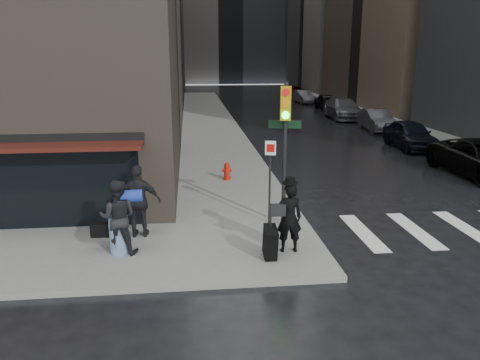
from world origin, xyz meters
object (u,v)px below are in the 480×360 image
object	(u,v)px
parked_car_4	(328,102)
parked_car_5	(303,97)
parked_car_1	(410,134)
parked_car_2	(377,120)
man_jeans	(118,217)
man_greycoat	(139,201)
traffic_light	(284,135)
parked_car_6	(296,92)
fire_hydrant	(227,172)
man_overcoat	(285,222)
parked_car_3	(343,108)

from	to	relation	value
parked_car_4	parked_car_5	xyz separation A→B (m)	(-0.84, 6.28, -0.05)
parked_car_4	parked_car_5	world-z (taller)	parked_car_4
parked_car_1	parked_car_2	xyz separation A→B (m)	(0.62, 6.28, -0.06)
parked_car_5	man_jeans	bearing A→B (deg)	-114.79
man_greycoat	traffic_light	world-z (taller)	traffic_light
man_jeans	parked_car_2	bearing A→B (deg)	-123.19
parked_car_1	parked_car_6	distance (m)	31.41
parked_car_1	parked_car_6	world-z (taller)	parked_car_1
fire_hydrant	parked_car_1	bearing A→B (deg)	29.96
man_overcoat	parked_car_1	xyz separation A→B (m)	(9.84, 13.60, -0.21)
parked_car_4	parked_car_5	distance (m)	6.34
traffic_light	parked_car_4	world-z (taller)	traffic_light
parked_car_2	parked_car_5	bearing A→B (deg)	95.82
man_overcoat	man_greycoat	bearing A→B (deg)	-21.89
man_jeans	traffic_light	bearing A→B (deg)	-156.67
man_jeans	parked_car_4	xyz separation A→B (m)	(14.96, 31.99, -0.38)
parked_car_4	man_greycoat	bearing A→B (deg)	-117.53
man_overcoat	parked_car_4	bearing A→B (deg)	-107.89
parked_car_1	fire_hydrant	bearing A→B (deg)	-147.24
parked_car_1	parked_car_2	world-z (taller)	parked_car_1
man_greycoat	parked_car_2	xyz separation A→B (m)	(14.24, 18.32, -0.45)
man_overcoat	parked_car_3	bearing A→B (deg)	-110.70
man_jeans	man_greycoat	distance (m)	1.19
man_jeans	parked_car_2	size ratio (longest dim) A/B	0.44
fire_hydrant	parked_car_3	bearing A→B (deg)	59.58
parked_car_4	man_jeans	bearing A→B (deg)	-117.38
parked_car_2	parked_car_4	bearing A→B (deg)	92.80
parked_car_2	parked_car_1	bearing A→B (deg)	-91.42
parked_car_2	traffic_light	bearing A→B (deg)	-115.42
fire_hydrant	parked_car_3	world-z (taller)	parked_car_3
fire_hydrant	parked_car_4	size ratio (longest dim) A/B	0.16
parked_car_3	parked_car_6	bearing A→B (deg)	90.45
parked_car_1	parked_car_2	bearing A→B (deg)	87.20
parked_car_4	traffic_light	bearing A→B (deg)	-111.27
fire_hydrant	parked_car_6	bearing A→B (deg)	73.16
man_overcoat	man_greycoat	xyz separation A→B (m)	(-3.78, 1.55, 0.18)
man_jeans	parked_car_3	world-z (taller)	man_jeans
parked_car_1	parked_car_4	world-z (taller)	parked_car_1
man_jeans	parked_car_3	distance (m)	29.43
man_overcoat	parked_car_1	bearing A→B (deg)	-125.44
man_overcoat	parked_car_6	world-z (taller)	man_overcoat
parked_car_4	parked_car_6	size ratio (longest dim) A/B	0.85
parked_car_2	parked_car_3	xyz separation A→B (m)	(-0.33, 6.28, 0.10)
parked_car_2	parked_car_6	xyz separation A→B (m)	(0.04, 25.12, -0.01)
parked_car_5	parked_car_3	bearing A→B (deg)	-93.61
parked_car_2	parked_car_4	world-z (taller)	parked_car_4
parked_car_2	parked_car_3	bearing A→B (deg)	97.23
man_overcoat	traffic_light	bearing A→B (deg)	-98.67
parked_car_2	parked_car_6	world-z (taller)	parked_car_2
man_overcoat	fire_hydrant	world-z (taller)	man_overcoat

